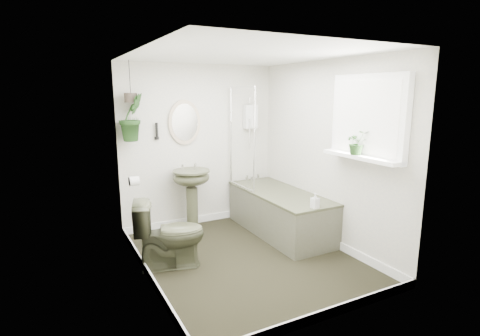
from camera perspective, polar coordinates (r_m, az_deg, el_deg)
name	(u,v)px	position (r m, az deg, el deg)	size (l,w,h in m)	color
floor	(246,258)	(4.53, 0.90, -13.59)	(2.30, 2.80, 0.02)	black
ceiling	(247,54)	(4.12, 1.01, 17.03)	(2.30, 2.80, 0.02)	white
wall_back	(200,146)	(5.44, -6.17, 3.38)	(2.30, 0.02, 2.30)	beige
wall_front	(331,190)	(3.04, 13.76, -3.34)	(2.30, 0.02, 2.30)	beige
wall_left	(142,172)	(3.77, -14.73, -0.54)	(0.02, 2.80, 2.30)	beige
wall_right	(327,154)	(4.83, 13.14, 2.12)	(0.02, 2.80, 2.30)	beige
skirting	(246,254)	(4.51, 0.91, -12.90)	(2.30, 2.80, 0.10)	white
bathtub	(280,212)	(5.21, 6.07, -6.72)	(0.72, 1.72, 0.58)	#3F422C
bath_screen	(242,138)	(5.24, 0.30, 4.57)	(0.04, 0.72, 1.40)	silver
shower_box	(250,117)	(5.68, 1.61, 7.84)	(0.20, 0.10, 0.35)	white
oval_mirror	(185,122)	(5.28, -8.42, 6.90)	(0.46, 0.03, 0.62)	#C8B08F
wall_sconce	(157,131)	(5.17, -12.56, 5.54)	(0.04, 0.04, 0.22)	black
toilet_roll_holder	(134,181)	(4.51, -15.84, -1.93)	(0.11, 0.11, 0.11)	white
window_recess	(368,117)	(4.22, 18.95, 7.33)	(0.08, 1.00, 0.90)	white
window_sill	(361,157)	(4.22, 17.92, 1.64)	(0.18, 1.00, 0.04)	white
window_blinds	(365,117)	(4.19, 18.52, 7.33)	(0.01, 0.86, 0.76)	white
toilet	(170,234)	(4.25, -10.68, -9.80)	(0.43, 0.75, 0.77)	#3F422C
pedestal_sink	(192,200)	(5.28, -7.32, -4.87)	(0.51, 0.43, 0.87)	#3F422C
sill_plant	(357,142)	(4.21, 17.40, 3.73)	(0.24, 0.21, 0.26)	black
hanging_plant	(132,117)	(4.97, -16.14, 7.45)	(0.33, 0.27, 0.60)	black
soap_bottle	(315,201)	(4.47, 11.36, -4.89)	(0.08, 0.08, 0.18)	black
hanging_pot	(131,98)	(4.96, -16.30, 10.24)	(0.16, 0.16, 0.12)	#3E342C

